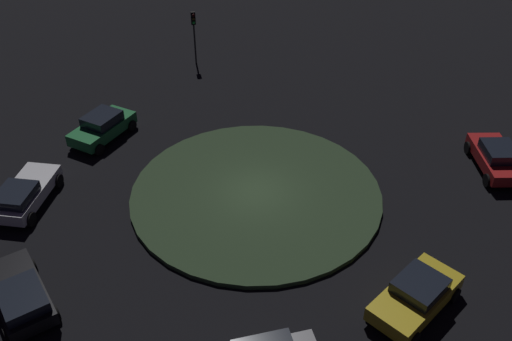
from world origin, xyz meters
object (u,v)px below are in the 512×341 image
(car_green, at_px, (103,126))
(car_black, at_px, (20,295))
(car_yellow, at_px, (416,295))
(car_red, at_px, (497,157))
(car_white, at_px, (24,194))
(traffic_light_north, at_px, (194,27))

(car_green, distance_m, car_black, 12.45)
(car_green, xyz_separation_m, car_yellow, (15.86, -11.53, -0.05))
(car_black, height_order, car_red, car_red)
(car_white, xyz_separation_m, car_red, (23.78, 4.53, 0.03))
(car_yellow, height_order, traffic_light_north, traffic_light_north)
(car_white, relative_size, car_red, 1.00)
(car_red, height_order, traffic_light_north, traffic_light_north)
(car_green, height_order, traffic_light_north, traffic_light_north)
(car_yellow, bearing_deg, car_green, -84.52)
(car_yellow, bearing_deg, car_black, -45.13)
(car_yellow, distance_m, car_red, 11.42)
(car_yellow, height_order, car_black, car_yellow)
(car_white, xyz_separation_m, car_black, (2.37, -6.18, -0.03))
(car_black, xyz_separation_m, car_red, (21.41, 10.71, 0.06))
(car_green, relative_size, car_red, 1.02)
(car_green, distance_m, car_red, 21.80)
(car_white, bearing_deg, car_yellow, -101.63)
(car_yellow, relative_size, car_white, 1.02)
(car_white, bearing_deg, car_green, -13.34)
(car_yellow, bearing_deg, car_red, -169.44)
(traffic_light_north, bearing_deg, car_red, 36.69)
(car_green, relative_size, traffic_light_north, 1.14)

